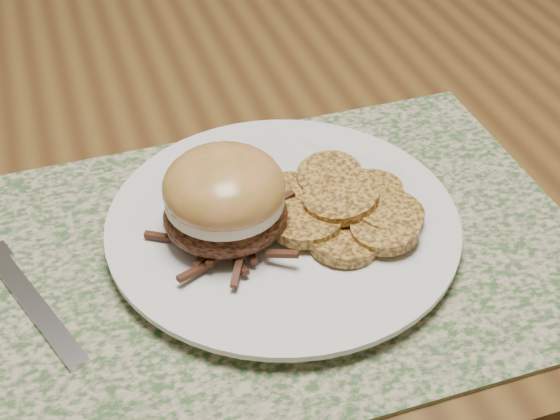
# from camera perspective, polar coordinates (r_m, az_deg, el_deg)

# --- Properties ---
(placemat) EXTENTS (0.45, 0.33, 0.00)m
(placemat) POSITION_cam_1_polar(r_m,az_deg,el_deg) (0.61, 0.85, -2.81)
(placemat) COLOR #36542B
(placemat) RESTS_ON dining_table
(dinner_plate) EXTENTS (0.26, 0.26, 0.02)m
(dinner_plate) POSITION_cam_1_polar(r_m,az_deg,el_deg) (0.61, 0.21, -1.16)
(dinner_plate) COLOR silver
(dinner_plate) RESTS_ON placemat
(pork_sandwich) EXTENTS (0.10, 0.09, 0.07)m
(pork_sandwich) POSITION_cam_1_polar(r_m,az_deg,el_deg) (0.57, -4.07, 0.83)
(pork_sandwich) COLOR black
(pork_sandwich) RESTS_ON dinner_plate
(roasted_potatoes) EXTENTS (0.14, 0.14, 0.03)m
(roasted_potatoes) POSITION_cam_1_polar(r_m,az_deg,el_deg) (0.61, 4.71, 0.20)
(roasted_potatoes) COLOR #AF7D33
(roasted_potatoes) RESTS_ON dinner_plate
(fork) EXTENTS (0.08, 0.17, 0.00)m
(fork) POSITION_cam_1_polar(r_m,az_deg,el_deg) (0.60, -18.40, -5.44)
(fork) COLOR #B6B6BD
(fork) RESTS_ON placemat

